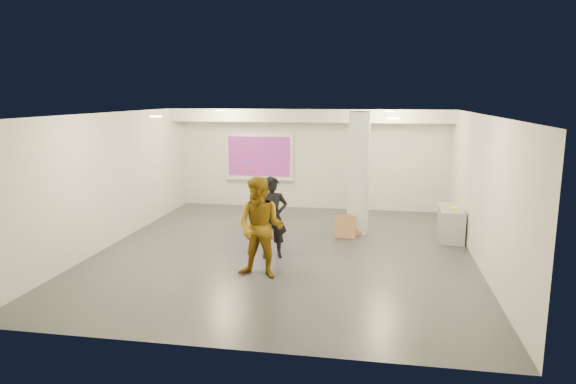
% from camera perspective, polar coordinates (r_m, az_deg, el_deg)
% --- Properties ---
extents(floor, '(8.00, 9.00, 0.01)m').
position_cam_1_polar(floor, '(11.36, -0.35, -6.58)').
color(floor, '#37393E').
rests_on(floor, ground).
extents(ceiling, '(8.00, 9.00, 0.01)m').
position_cam_1_polar(ceiling, '(10.86, -0.37, 8.72)').
color(ceiling, silver).
rests_on(ceiling, floor).
extents(wall_back, '(8.00, 0.01, 3.00)m').
position_cam_1_polar(wall_back, '(15.41, 2.62, 3.70)').
color(wall_back, silver).
rests_on(wall_back, floor).
extents(wall_front, '(8.00, 0.01, 3.00)m').
position_cam_1_polar(wall_front, '(6.74, -7.21, -5.54)').
color(wall_front, silver).
rests_on(wall_front, floor).
extents(wall_left, '(0.01, 9.00, 3.00)m').
position_cam_1_polar(wall_left, '(12.36, -18.94, 1.39)').
color(wall_left, silver).
rests_on(wall_left, floor).
extents(wall_right, '(0.01, 9.00, 3.00)m').
position_cam_1_polar(wall_right, '(11.04, 20.54, 0.23)').
color(wall_right, silver).
rests_on(wall_right, floor).
extents(soffit_band, '(8.00, 1.10, 0.36)m').
position_cam_1_polar(soffit_band, '(14.76, 2.39, 8.54)').
color(soffit_band, silver).
rests_on(soffit_band, ceiling).
extents(downlight_nw, '(0.22, 0.22, 0.02)m').
position_cam_1_polar(downlight_nw, '(13.81, -7.61, 8.97)').
color(downlight_nw, '#FFF595').
rests_on(downlight_nw, ceiling).
extents(downlight_ne, '(0.22, 0.22, 0.02)m').
position_cam_1_polar(downlight_ne, '(13.18, 11.19, 8.79)').
color(downlight_ne, '#FFF595').
rests_on(downlight_ne, ceiling).
extents(downlight_sw, '(0.22, 0.22, 0.02)m').
position_cam_1_polar(downlight_sw, '(10.07, -14.48, 8.12)').
color(downlight_sw, '#FFF595').
rests_on(downlight_sw, ceiling).
extents(downlight_se, '(0.22, 0.22, 0.02)m').
position_cam_1_polar(downlight_se, '(9.19, 11.67, 8.02)').
color(downlight_se, '#FFF595').
rests_on(downlight_se, ceiling).
extents(column, '(0.52, 0.52, 3.00)m').
position_cam_1_polar(column, '(12.62, 7.83, 2.06)').
color(column, silver).
rests_on(column, floor).
extents(projection_screen, '(2.10, 0.13, 1.42)m').
position_cam_1_polar(projection_screen, '(15.65, -3.23, 3.90)').
color(projection_screen, white).
rests_on(projection_screen, wall_back).
extents(credenza, '(0.60, 1.32, 0.76)m').
position_cam_1_polar(credenza, '(12.84, 17.64, -3.31)').
color(credenza, '#939597').
rests_on(credenza, floor).
extents(postit_pad, '(0.22, 0.28, 0.03)m').
position_cam_1_polar(postit_pad, '(12.67, 17.93, -1.70)').
color(postit_pad, '#FFF433').
rests_on(postit_pad, credenza).
extents(cardboard_back, '(0.53, 0.34, 0.54)m').
position_cam_1_polar(cardboard_back, '(12.62, 7.08, -3.62)').
color(cardboard_back, '#9E704D').
rests_on(cardboard_back, floor).
extents(cardboard_front, '(0.53, 0.24, 0.56)m').
position_cam_1_polar(cardboard_front, '(12.36, 6.37, -3.86)').
color(cardboard_front, '#9E704D').
rests_on(cardboard_front, floor).
extents(woman, '(0.72, 0.59, 1.72)m').
position_cam_1_polar(woman, '(10.73, -1.72, -2.86)').
color(woman, black).
rests_on(woman, floor).
extents(man, '(1.02, 0.85, 1.90)m').
position_cam_1_polar(man, '(9.56, -3.06, -4.00)').
color(man, '#8E6511').
rests_on(man, floor).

